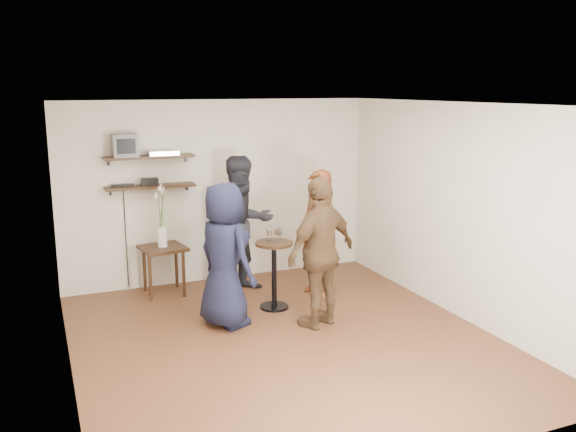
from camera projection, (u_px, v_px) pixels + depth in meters
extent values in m
cube|color=#472617|center=(286.00, 343.00, 6.77)|extent=(4.50, 5.00, 0.04)
cube|color=white|center=(286.00, 102.00, 6.22)|extent=(4.50, 5.00, 0.04)
cube|color=beige|center=(219.00, 191.00, 8.77)|extent=(4.50, 0.04, 2.60)
cube|color=beige|center=(425.00, 303.00, 4.23)|extent=(4.50, 0.04, 2.60)
cube|color=beige|center=(60.00, 249.00, 5.64)|extent=(0.04, 5.00, 2.60)
cube|color=beige|center=(459.00, 211.00, 7.36)|extent=(0.04, 5.00, 2.60)
cube|color=black|center=(149.00, 157.00, 8.15)|extent=(1.20, 0.25, 0.04)
cube|color=black|center=(151.00, 187.00, 8.23)|extent=(1.20, 0.25, 0.04)
cube|color=#59595B|center=(125.00, 145.00, 8.00)|extent=(0.32, 0.30, 0.30)
cube|color=silver|center=(163.00, 153.00, 8.21)|extent=(0.40, 0.24, 0.06)
cube|color=black|center=(150.00, 182.00, 8.21)|extent=(0.22, 0.10, 0.10)
cube|color=black|center=(122.00, 185.00, 8.13)|extent=(0.30, 0.05, 0.03)
cube|color=black|center=(163.00, 248.00, 8.19)|extent=(0.64, 0.64, 0.04)
cylinder|color=black|center=(150.00, 278.00, 7.98)|extent=(0.04, 0.04, 0.62)
cylinder|color=black|center=(184.00, 275.00, 8.15)|extent=(0.04, 0.04, 0.62)
cylinder|color=black|center=(144.00, 269.00, 8.38)|extent=(0.04, 0.04, 0.62)
cylinder|color=black|center=(176.00, 266.00, 8.55)|extent=(0.04, 0.04, 0.62)
cylinder|color=white|center=(162.00, 237.00, 8.16)|extent=(0.13, 0.13, 0.27)
cylinder|color=#30621C|center=(160.00, 217.00, 8.09)|extent=(0.01, 0.06, 0.50)
cone|color=silver|center=(156.00, 194.00, 8.02)|extent=(0.06, 0.08, 0.11)
cylinder|color=#30621C|center=(162.00, 214.00, 8.11)|extent=(0.03, 0.05, 0.56)
cone|color=silver|center=(163.00, 189.00, 8.07)|extent=(0.10, 0.11, 0.12)
cylinder|color=#30621C|center=(161.00, 213.00, 8.08)|extent=(0.09, 0.08, 0.60)
cone|color=silver|center=(161.00, 186.00, 7.97)|extent=(0.12, 0.11, 0.12)
cylinder|color=black|center=(274.00, 243.00, 7.63)|extent=(0.47, 0.47, 0.04)
cylinder|color=black|center=(274.00, 276.00, 7.71)|extent=(0.06, 0.06, 0.80)
cylinder|color=black|center=(274.00, 307.00, 7.80)|extent=(0.37, 0.37, 0.03)
cylinder|color=silver|center=(269.00, 243.00, 7.58)|extent=(0.06, 0.06, 0.00)
cylinder|color=silver|center=(269.00, 239.00, 7.57)|extent=(0.01, 0.01, 0.09)
cylinder|color=silver|center=(269.00, 231.00, 7.54)|extent=(0.07, 0.07, 0.11)
cylinder|color=tan|center=(269.00, 233.00, 7.55)|extent=(0.06, 0.06, 0.06)
cylinder|color=silver|center=(279.00, 242.00, 7.62)|extent=(0.06, 0.06, 0.00)
cylinder|color=silver|center=(279.00, 238.00, 7.62)|extent=(0.01, 0.01, 0.08)
cylinder|color=silver|center=(279.00, 231.00, 7.60)|extent=(0.06, 0.06, 0.10)
cylinder|color=tan|center=(279.00, 233.00, 7.60)|extent=(0.06, 0.06, 0.06)
cylinder|color=silver|center=(269.00, 241.00, 7.67)|extent=(0.06, 0.06, 0.00)
cylinder|color=silver|center=(269.00, 237.00, 7.66)|extent=(0.01, 0.01, 0.09)
cylinder|color=silver|center=(269.00, 230.00, 7.64)|extent=(0.07, 0.07, 0.11)
cylinder|color=tan|center=(269.00, 232.00, 7.64)|extent=(0.06, 0.06, 0.06)
cylinder|color=silver|center=(277.00, 242.00, 7.63)|extent=(0.06, 0.06, 0.00)
cylinder|color=silver|center=(277.00, 238.00, 7.63)|extent=(0.01, 0.01, 0.09)
cylinder|color=silver|center=(277.00, 230.00, 7.60)|extent=(0.07, 0.07, 0.11)
cylinder|color=tan|center=(277.00, 232.00, 7.61)|extent=(0.06, 0.06, 0.06)
imported|color=#B41418|center=(319.00, 233.00, 8.15)|extent=(0.60, 0.72, 1.71)
imported|color=black|center=(243.00, 225.00, 8.26)|extent=(1.02, 0.86, 1.88)
imported|color=black|center=(225.00, 255.00, 7.07)|extent=(0.82, 0.98, 1.71)
imported|color=#4E3721|center=(321.00, 252.00, 7.06)|extent=(1.13, 0.79, 1.78)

